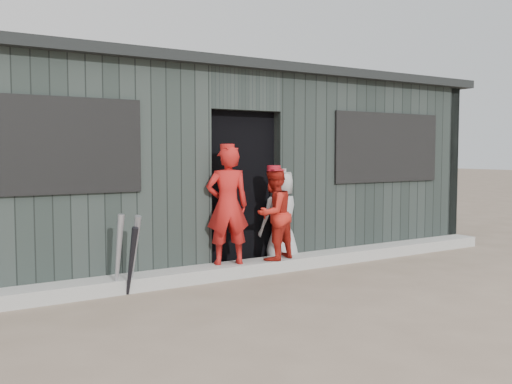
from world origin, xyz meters
TOP-DOWN VIEW (x-y plane):
  - ground at (0.00, 0.00)m, footprint 80.00×80.00m
  - curb at (0.00, 1.82)m, footprint 8.00×0.36m
  - bat_left at (-1.78, 1.66)m, footprint 0.11×0.21m
  - bat_mid at (-1.61, 1.66)m, footprint 0.08×0.33m
  - bat_right at (-1.67, 1.56)m, footprint 0.11×0.25m
  - player_red_left at (-0.37, 1.85)m, footprint 0.59×0.47m
  - player_red_right at (0.25, 1.78)m, footprint 0.67×0.59m
  - player_grey_back at (0.56, 2.08)m, footprint 0.63×0.43m
  - dugout at (-0.00, 3.50)m, footprint 8.30×3.30m

SIDE VIEW (x-z plane):
  - ground at x=0.00m, z-range 0.00..0.00m
  - curb at x=0.00m, z-range 0.00..0.15m
  - bat_right at x=-1.67m, z-range 0.00..0.73m
  - bat_mid at x=-1.61m, z-range 0.00..0.84m
  - bat_left at x=-1.78m, z-range 0.00..0.85m
  - player_grey_back at x=0.56m, z-range 0.00..1.25m
  - player_red_right at x=0.25m, z-range 0.15..1.30m
  - player_red_left at x=-0.37m, z-range 0.15..1.55m
  - dugout at x=0.00m, z-range -0.02..2.60m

